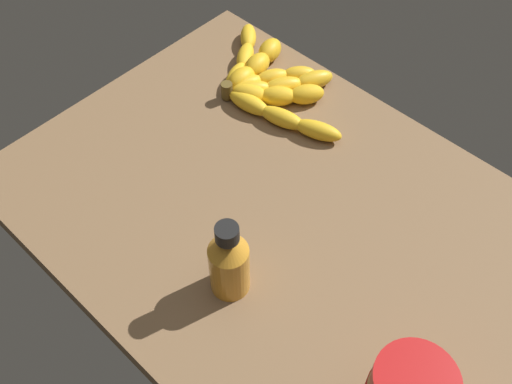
{
  "coord_description": "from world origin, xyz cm",
  "views": [
    {
      "loc": [
        31.64,
        -40.39,
        72.16
      ],
      "look_at": [
        -4.45,
        -2.28,
        4.31
      ],
      "focal_mm": 41.89,
      "sensor_mm": 36.0,
      "label": 1
    }
  ],
  "objects": [
    {
      "name": "banana_bunch",
      "position": [
        -20.8,
        18.28,
        1.62
      ],
      "size": [
        32.73,
        18.24,
        3.73
      ],
      "color": "gold",
      "rests_on": "ground_plane"
    },
    {
      "name": "honey_bottle",
      "position": [
        1.71,
        -13.86,
        6.09
      ],
      "size": [
        5.36,
        5.36,
        13.56
      ],
      "color": "orange",
      "rests_on": "ground_plane"
    },
    {
      "name": "ground_plane",
      "position": [
        0.0,
        0.0,
        -1.84
      ],
      "size": [
        85.27,
        59.28,
        3.69
      ],
      "primitive_type": "cube",
      "color": "brown"
    }
  ]
}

